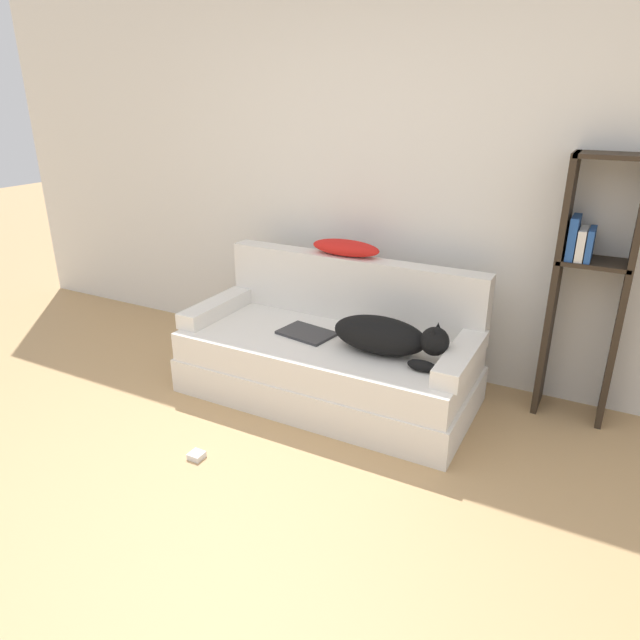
{
  "coord_description": "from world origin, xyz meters",
  "views": [
    {
      "loc": [
        1.43,
        -1.35,
        1.85
      ],
      "look_at": [
        -0.08,
        1.48,
        0.57
      ],
      "focal_mm": 32.0,
      "sensor_mm": 36.0,
      "label": 1
    }
  ],
  "objects_px": {
    "throw_pillow": "(346,248)",
    "laptop": "(307,333)",
    "couch": "(327,367)",
    "bookshelf": "(589,278)",
    "power_adapter": "(197,455)",
    "dog": "(387,336)"
  },
  "relations": [
    {
      "from": "power_adapter",
      "to": "couch",
      "type": "bearing_deg",
      "value": 72.18
    },
    {
      "from": "throw_pillow",
      "to": "dog",
      "type": "bearing_deg",
      "value": -42.03
    },
    {
      "from": "throw_pillow",
      "to": "laptop",
      "type": "bearing_deg",
      "value": -99.58
    },
    {
      "from": "laptop",
      "to": "bookshelf",
      "type": "height_order",
      "value": "bookshelf"
    },
    {
      "from": "bookshelf",
      "to": "power_adapter",
      "type": "xyz_separation_m",
      "value": [
        -1.71,
        -1.47,
        -0.85
      ]
    },
    {
      "from": "couch",
      "to": "dog",
      "type": "height_order",
      "value": "dog"
    },
    {
      "from": "laptop",
      "to": "power_adapter",
      "type": "distance_m",
      "value": 1.02
    },
    {
      "from": "dog",
      "to": "laptop",
      "type": "relative_size",
      "value": 1.89
    },
    {
      "from": "throw_pillow",
      "to": "power_adapter",
      "type": "relative_size",
      "value": 6.22
    },
    {
      "from": "couch",
      "to": "laptop",
      "type": "distance_m",
      "value": 0.26
    },
    {
      "from": "throw_pillow",
      "to": "bookshelf",
      "type": "distance_m",
      "value": 1.48
    },
    {
      "from": "laptop",
      "to": "bookshelf",
      "type": "distance_m",
      "value": 1.69
    },
    {
      "from": "couch",
      "to": "bookshelf",
      "type": "relative_size",
      "value": 1.19
    },
    {
      "from": "dog",
      "to": "bookshelf",
      "type": "xyz_separation_m",
      "value": [
        0.98,
        0.57,
        0.34
      ]
    },
    {
      "from": "throw_pillow",
      "to": "bookshelf",
      "type": "relative_size",
      "value": 0.31
    },
    {
      "from": "laptop",
      "to": "throw_pillow",
      "type": "bearing_deg",
      "value": 89.86
    },
    {
      "from": "dog",
      "to": "bookshelf",
      "type": "distance_m",
      "value": 1.19
    },
    {
      "from": "bookshelf",
      "to": "power_adapter",
      "type": "height_order",
      "value": "bookshelf"
    },
    {
      "from": "couch",
      "to": "bookshelf",
      "type": "bearing_deg",
      "value": 20.43
    },
    {
      "from": "laptop",
      "to": "couch",
      "type": "bearing_deg",
      "value": 19.23
    },
    {
      "from": "throw_pillow",
      "to": "power_adapter",
      "type": "distance_m",
      "value": 1.62
    },
    {
      "from": "bookshelf",
      "to": "power_adapter",
      "type": "bearing_deg",
      "value": -139.27
    }
  ]
}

